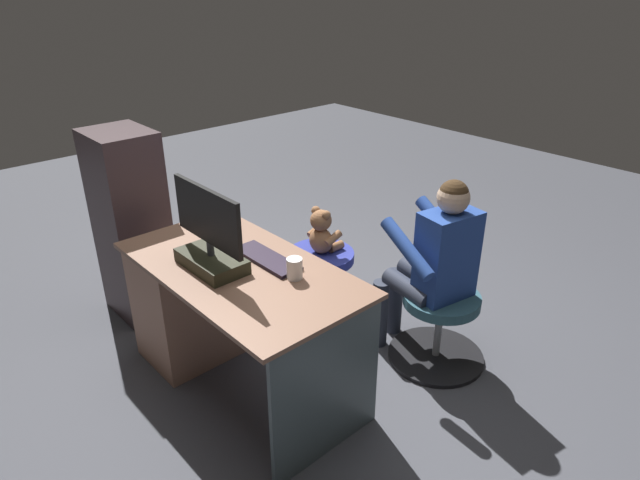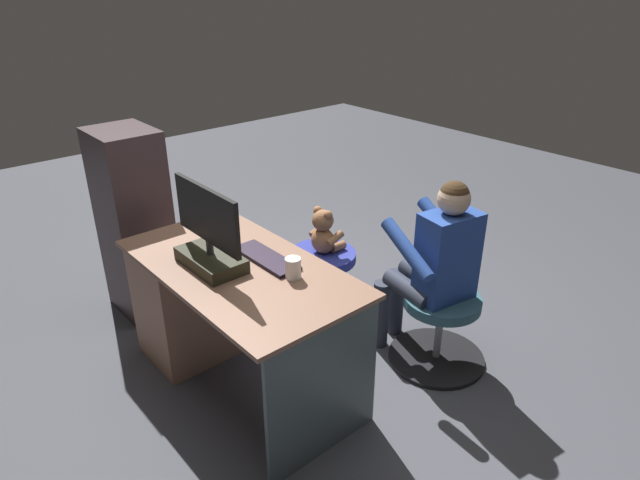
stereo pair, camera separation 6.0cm
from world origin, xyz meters
name	(u,v)px [view 2 (the right image)]	position (x,y,z in m)	size (l,w,h in m)	color
ground_plane	(305,351)	(0.00, 0.00, 0.00)	(10.00, 10.00, 0.00)	#45474E
desk	(208,296)	(0.36, 0.43, 0.40)	(1.37, 0.73, 0.75)	brown
monitor	(209,241)	(0.08, 0.53, 0.89)	(0.55, 0.21, 0.43)	black
keyboard	(266,258)	(-0.04, 0.28, 0.76)	(0.42, 0.14, 0.02)	black
computer_mouse	(229,237)	(0.28, 0.30, 0.77)	(0.06, 0.10, 0.04)	#2B252D
cup	(293,268)	(-0.28, 0.29, 0.80)	(0.08, 0.08, 0.11)	white
tv_remote	(195,251)	(0.27, 0.52, 0.76)	(0.04, 0.15, 0.02)	black
office_chair_teddy	(323,278)	(0.28, -0.39, 0.25)	(0.57, 0.57, 0.44)	black
teddy_bear	(324,232)	(0.28, -0.40, 0.58)	(0.21, 0.22, 0.31)	#9A6642
visitor_chair	(440,325)	(-0.58, -0.54, 0.25)	(0.57, 0.57, 0.44)	black
person	(434,258)	(-0.50, -0.53, 0.66)	(0.54, 0.54, 1.13)	#244290
equipment_rack	(135,224)	(1.12, 0.50, 0.62)	(0.44, 0.36, 1.24)	#342729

